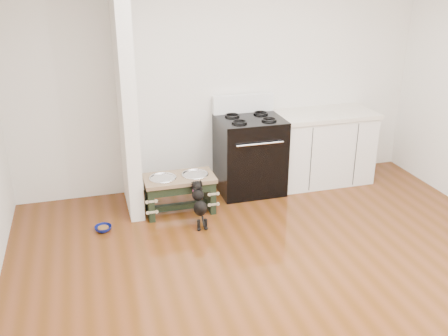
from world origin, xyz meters
TOP-DOWN VIEW (x-y plane):
  - ground at (0.00, 0.00)m, footprint 5.00×5.00m
  - room_shell at (0.00, 0.00)m, footprint 5.00×5.00m
  - partition_wall at (-1.18, 2.10)m, footprint 0.15×0.80m
  - oven_range at (0.25, 2.16)m, footprint 0.76×0.69m
  - cabinet_run at (1.23, 2.18)m, footprint 1.24×0.64m
  - dog_feeder at (-0.69, 1.81)m, footprint 0.78×0.42m
  - puppy at (-0.55, 1.45)m, footprint 0.14×0.40m
  - floor_bowl at (-1.55, 1.59)m, footprint 0.21×0.21m

SIDE VIEW (x-z plane):
  - ground at x=0.00m, z-range 0.00..0.00m
  - floor_bowl at x=-1.55m, z-range 0.00..0.06m
  - puppy at x=-0.55m, z-range 0.02..0.50m
  - dog_feeder at x=-0.69m, z-range 0.08..0.53m
  - cabinet_run at x=1.23m, z-range 0.00..0.91m
  - oven_range at x=0.25m, z-range -0.09..1.05m
  - partition_wall at x=-1.18m, z-range 0.00..2.70m
  - room_shell at x=0.00m, z-range -0.88..4.12m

